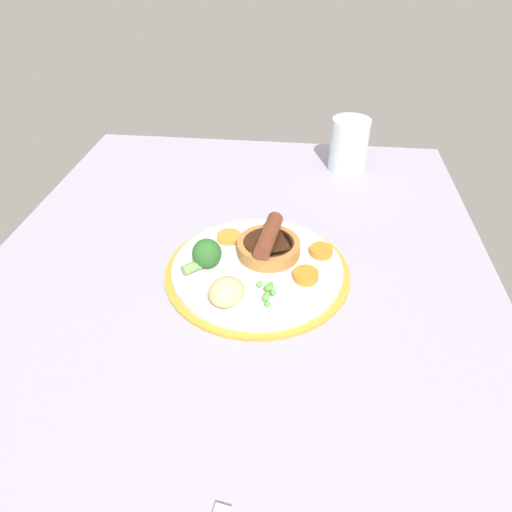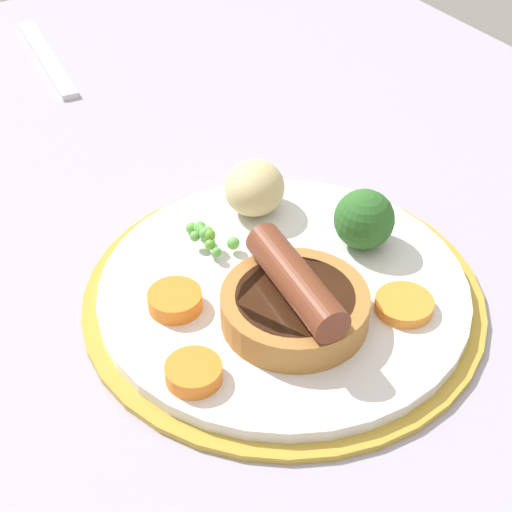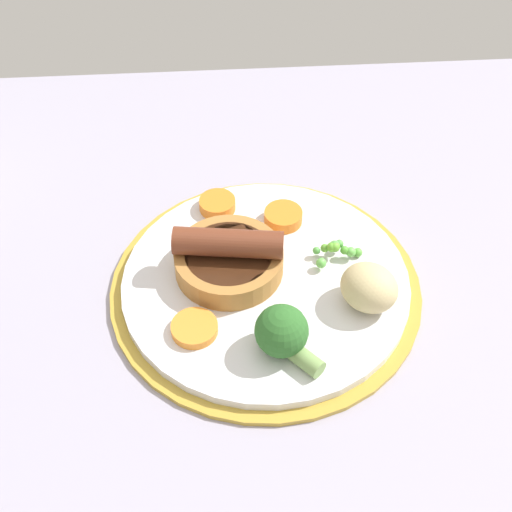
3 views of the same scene
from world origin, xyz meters
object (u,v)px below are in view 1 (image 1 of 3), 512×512
object	(u,v)px
carrot_slice_0	(306,275)
carrot_slice_2	(229,237)
potato_chunk_0	(226,292)
carrot_slice_1	(321,251)
broccoli_floret_near	(206,254)
sausage_pudding	(269,245)
drinking_glass	(349,145)
pea_pile	(268,290)
dinner_plate	(257,270)

from	to	relation	value
carrot_slice_0	carrot_slice_2	distance (cm)	15.46
potato_chunk_0	carrot_slice_1	size ratio (longest dim) A/B	1.44
carrot_slice_1	carrot_slice_2	distance (cm)	15.21
broccoli_floret_near	carrot_slice_2	distance (cm)	7.81
sausage_pudding	drinking_glass	world-z (taller)	drinking_glass
potato_chunk_0	drinking_glass	size ratio (longest dim) A/B	0.47
pea_pile	carrot_slice_2	bearing A→B (deg)	-149.96
broccoli_floret_near	carrot_slice_0	xyz separation A→B (cm)	(1.47, 15.07, -1.51)
sausage_pudding	carrot_slice_1	xyz separation A→B (cm)	(-0.81, 8.23, -1.11)
pea_pile	carrot_slice_1	size ratio (longest dim) A/B	1.30
pea_pile	broccoli_floret_near	xyz separation A→B (cm)	(-5.81, -9.87, 1.05)
sausage_pudding	broccoli_floret_near	bearing A→B (deg)	121.69
pea_pile	carrot_slice_0	size ratio (longest dim) A/B	1.26
carrot_slice_0	drinking_glass	world-z (taller)	drinking_glass
potato_chunk_0	drinking_glass	distance (cm)	49.40
broccoli_floret_near	carrot_slice_0	distance (cm)	15.21
pea_pile	drinking_glass	bearing A→B (deg)	163.53
broccoli_floret_near	carrot_slice_0	size ratio (longest dim) A/B	1.57
broccoli_floret_near	sausage_pudding	bearing A→B (deg)	-18.71
carrot_slice_0	drinking_glass	xyz separation A→B (cm)	(-39.41, 7.74, 3.41)
sausage_pudding	carrot_slice_0	world-z (taller)	sausage_pudding
dinner_plate	sausage_pudding	bearing A→B (deg)	156.60
pea_pile	broccoli_floret_near	world-z (taller)	broccoli_floret_near
dinner_plate	drinking_glass	xyz separation A→B (cm)	(-37.13, 15.11, 4.86)
drinking_glass	sausage_pudding	bearing A→B (deg)	-22.02
sausage_pudding	pea_pile	xyz separation A→B (cm)	(9.85, 0.77, -0.60)
broccoli_floret_near	drinking_glass	xyz separation A→B (cm)	(-37.94, 22.80, 1.90)
potato_chunk_0	carrot_slice_0	xyz separation A→B (cm)	(-6.34, 10.77, -1.38)
broccoli_floret_near	drinking_glass	distance (cm)	44.31
pea_pile	broccoli_floret_near	distance (cm)	11.50
dinner_plate	pea_pile	size ratio (longest dim) A/B	6.07
dinner_plate	drinking_glass	distance (cm)	40.38
potato_chunk_0	carrot_slice_2	size ratio (longest dim) A/B	1.29
pea_pile	potato_chunk_0	xyz separation A→B (cm)	(2.00, -5.57, 0.91)
carrot_slice_2	drinking_glass	world-z (taller)	drinking_glass
pea_pile	carrot_slice_0	world-z (taller)	pea_pile
drinking_glass	potato_chunk_0	bearing A→B (deg)	-22.03
dinner_plate	potato_chunk_0	size ratio (longest dim) A/B	5.50
drinking_glass	carrot_slice_1	bearing A→B (deg)	-9.41
sausage_pudding	broccoli_floret_near	world-z (taller)	sausage_pudding
carrot_slice_1	pea_pile	bearing A→B (deg)	-34.97
potato_chunk_0	carrot_slice_0	size ratio (longest dim) A/B	1.39
pea_pile	carrot_slice_0	bearing A→B (deg)	129.85
potato_chunk_0	carrot_slice_2	xyz separation A→B (cm)	(-15.07, -1.99, -1.58)
dinner_plate	sausage_pudding	xyz separation A→B (cm)	(-3.23, 1.40, 2.51)
broccoli_floret_near	carrot_slice_1	xyz separation A→B (cm)	(-4.84, 17.32, -1.55)
dinner_plate	carrot_slice_0	distance (cm)	7.85
sausage_pudding	carrot_slice_2	xyz separation A→B (cm)	(-3.23, -6.79, -1.27)
carrot_slice_0	broccoli_floret_near	bearing A→B (deg)	-95.58
pea_pile	carrot_slice_2	xyz separation A→B (cm)	(-13.07, -7.56, -0.67)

